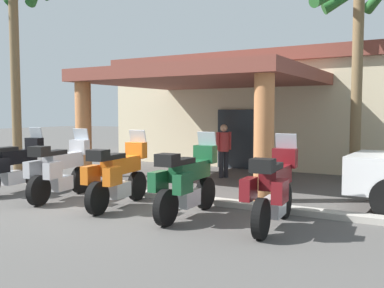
# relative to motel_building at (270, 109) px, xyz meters

# --- Properties ---
(ground_plane) EXTENTS (80.00, 80.00, 0.00)m
(ground_plane) POSITION_rel_motel_building_xyz_m (-0.04, -10.02, -2.13)
(ground_plane) COLOR #514F4C
(motel_building) EXTENTS (11.78, 12.03, 4.17)m
(motel_building) POSITION_rel_motel_building_xyz_m (0.00, 0.00, 0.00)
(motel_building) COLOR beige
(motel_building) RESTS_ON ground_plane
(motorcycle_black) EXTENTS (0.74, 2.21, 1.61)m
(motorcycle_black) POSITION_rel_motel_building_xyz_m (-3.25, -10.00, -1.44)
(motorcycle_black) COLOR black
(motorcycle_black) RESTS_ON ground_plane
(motorcycle_silver) EXTENTS (0.85, 2.20, 1.61)m
(motorcycle_silver) POSITION_rel_motel_building_xyz_m (-1.54, -10.03, -1.44)
(motorcycle_silver) COLOR black
(motorcycle_silver) RESTS_ON ground_plane
(motorcycle_orange) EXTENTS (0.77, 2.21, 1.61)m
(motorcycle_orange) POSITION_rel_motel_building_xyz_m (0.16, -10.04, -1.44)
(motorcycle_orange) COLOR black
(motorcycle_orange) RESTS_ON ground_plane
(motorcycle_green) EXTENTS (0.71, 2.21, 1.61)m
(motorcycle_green) POSITION_rel_motel_building_xyz_m (1.87, -10.07, -1.44)
(motorcycle_green) COLOR black
(motorcycle_green) RESTS_ON ground_plane
(motorcycle_maroon) EXTENTS (0.73, 2.21, 1.61)m
(motorcycle_maroon) POSITION_rel_motel_building_xyz_m (3.57, -10.01, -1.44)
(motorcycle_maroon) COLOR black
(motorcycle_maroon) RESTS_ON ground_plane
(pedestrian) EXTENTS (0.33, 0.46, 1.64)m
(pedestrian) POSITION_rel_motel_building_xyz_m (0.34, -5.19, -1.19)
(pedestrian) COLOR black
(pedestrian) RESTS_ON ground_plane
(palm_tree_roadside) EXTENTS (2.34, 2.47, 6.68)m
(palm_tree_roadside) POSITION_rel_motel_building_xyz_m (-5.31, -8.16, 3.02)
(palm_tree_roadside) COLOR brown
(palm_tree_roadside) RESTS_ON ground_plane
(palm_tree_near_portico) EXTENTS (2.71, 2.72, 6.04)m
(palm_tree_near_portico) POSITION_rel_motel_building_xyz_m (4.02, -4.35, 2.67)
(palm_tree_near_portico) COLOR brown
(palm_tree_near_portico) RESTS_ON ground_plane
(curb_strip) EXTENTS (10.53, 0.36, 0.12)m
(curb_strip) POSITION_rel_motel_building_xyz_m (0.16, -8.76, -2.07)
(curb_strip) COLOR #ADA89E
(curb_strip) RESTS_ON ground_plane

